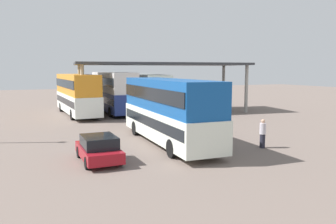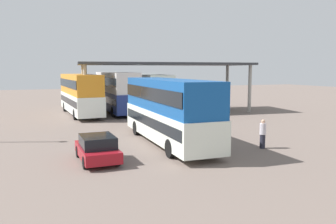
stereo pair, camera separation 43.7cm
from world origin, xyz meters
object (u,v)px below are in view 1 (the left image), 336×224
Objects in this scene: double_decker_main at (168,108)px; parked_hatchback at (99,149)px; double_decker_far_right at (150,91)px; double_decker_near_canopy at (77,93)px; pedestrian_waiting at (263,134)px; double_decker_mid_row at (113,91)px.

double_decker_main is 2.92× the size of parked_hatchback.
parked_hatchback is at bearing 161.03° from double_decker_far_right.
double_decker_main is at bearing -171.04° from double_decker_near_canopy.
pedestrian_waiting is (7.70, -19.82, -1.43)m from double_decker_near_canopy.
double_decker_near_canopy is 1.05× the size of double_decker_far_right.
pedestrian_waiting is at bearing -172.22° from double_decker_far_right.
double_decker_main is 6.39× the size of pedestrian_waiting.
double_decker_far_right is at bearing -95.54° from double_decker_mid_row.
double_decker_mid_row is 6.54× the size of pedestrian_waiting.
parked_hatchback is 0.33× the size of double_decker_mid_row.
double_decker_far_right is (9.92, 18.95, 1.59)m from parked_hatchback.
double_decker_far_right reaches higher than double_decker_main.
double_decker_near_canopy is 6.70× the size of pedestrian_waiting.
double_decker_near_canopy is at bearing 98.69° from double_decker_far_right.
double_decker_near_canopy is 21.31m from pedestrian_waiting.
double_decker_main is 5.82m from parked_hatchback.
double_decker_main reaches higher than parked_hatchback.
double_decker_mid_row is at bearing 92.15° from double_decker_far_right.
parked_hatchback is 2.19× the size of pedestrian_waiting.
double_decker_main is 0.95× the size of double_decker_near_canopy.
double_decker_near_canopy is (-3.06, 16.35, 0.06)m from double_decker_main.
pedestrian_waiting is (4.64, -3.47, -1.37)m from double_decker_main.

